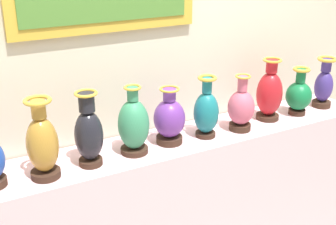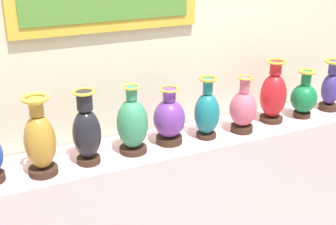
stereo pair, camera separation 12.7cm
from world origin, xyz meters
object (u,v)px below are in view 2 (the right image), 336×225
(vase_teal, at_px, (207,112))
(vase_rose, at_px, (243,109))
(vase_jade, at_px, (132,124))
(vase_ochre, at_px, (40,141))
(vase_violet, at_px, (169,119))
(vase_crimson, at_px, (273,95))
(vase_emerald, at_px, (304,97))
(vase_onyx, at_px, (87,132))
(vase_indigo, at_px, (331,88))

(vase_teal, bearing_deg, vase_rose, -4.79)
(vase_jade, bearing_deg, vase_ochre, -175.98)
(vase_violet, height_order, vase_crimson, vase_crimson)
(vase_violet, distance_m, vase_emerald, 0.99)
(vase_rose, bearing_deg, vase_emerald, 2.86)
(vase_jade, xyz_separation_m, vase_violet, (0.23, 0.02, -0.02))
(vase_jade, xyz_separation_m, vase_teal, (0.47, -0.01, -0.01))
(vase_teal, xyz_separation_m, vase_emerald, (0.75, 0.00, -0.02))
(vase_violet, bearing_deg, vase_onyx, -175.64)
(vase_onyx, height_order, vase_violet, vase_onyx)
(vase_jade, relative_size, vase_crimson, 0.96)
(vase_ochre, height_order, vase_crimson, vase_ochre)
(vase_crimson, bearing_deg, vase_ochre, -177.57)
(vase_crimson, bearing_deg, vase_indigo, -0.44)
(vase_violet, bearing_deg, vase_rose, -5.46)
(vase_onyx, distance_m, vase_violet, 0.50)
(vase_teal, bearing_deg, vase_ochre, -178.28)
(vase_violet, relative_size, vase_indigo, 0.94)
(vase_onyx, xyz_separation_m, vase_emerald, (1.49, 0.02, -0.04))
(vase_onyx, bearing_deg, vase_rose, -0.51)
(vase_ochre, bearing_deg, vase_crimson, 2.43)
(vase_onyx, xyz_separation_m, vase_crimson, (1.25, 0.05, -0.00))
(vase_indigo, bearing_deg, vase_jade, -179.07)
(vase_ochre, bearing_deg, vase_rose, 0.42)
(vase_teal, relative_size, vase_crimson, 0.93)
(vase_onyx, distance_m, vase_indigo, 1.75)
(vase_ochre, bearing_deg, vase_jade, 4.02)
(vase_jade, height_order, vase_emerald, vase_jade)
(vase_teal, distance_m, vase_indigo, 1.01)
(vase_onyx, height_order, vase_jade, vase_onyx)
(vase_crimson, distance_m, vase_emerald, 0.24)
(vase_onyx, bearing_deg, vase_jade, 3.92)
(vase_teal, bearing_deg, vase_violet, 173.88)
(vase_ochre, height_order, vase_onyx, vase_ochre)
(vase_ochre, distance_m, vase_rose, 1.23)
(vase_violet, relative_size, vase_emerald, 1.04)
(vase_ochre, bearing_deg, vase_violet, 4.28)
(vase_ochre, distance_m, vase_onyx, 0.25)
(vase_jade, distance_m, vase_indigo, 1.48)
(vase_onyx, relative_size, vase_emerald, 1.25)
(vase_ochre, height_order, vase_violet, vase_ochre)
(vase_ochre, relative_size, vase_crimson, 1.03)
(vase_teal, height_order, vase_rose, vase_teal)
(vase_ochre, relative_size, vase_emerald, 1.29)
(vase_onyx, relative_size, vase_crimson, 1.00)
(vase_ochre, xyz_separation_m, vase_crimson, (1.50, 0.06, -0.01))
(vase_violet, xyz_separation_m, vase_indigo, (1.25, 0.00, 0.01))
(vase_ochre, xyz_separation_m, vase_violet, (0.74, 0.06, -0.04))
(vase_onyx, relative_size, vase_jade, 1.05)
(vase_ochre, bearing_deg, vase_onyx, 4.12)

